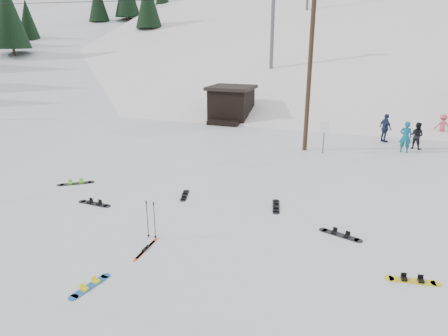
% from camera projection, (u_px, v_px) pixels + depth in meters
% --- Properties ---
extents(ground, '(200.00, 200.00, 0.00)m').
position_uv_depth(ground, '(162.00, 261.00, 11.86)').
color(ground, silver).
rests_on(ground, ground).
extents(ski_slope, '(60.00, 85.24, 65.97)m').
position_uv_depth(ski_slope, '(328.00, 157.00, 64.76)').
color(ski_slope, white).
rests_on(ski_slope, ground).
extents(ridge_left, '(47.54, 95.03, 58.38)m').
position_uv_depth(ridge_left, '(113.00, 142.00, 69.82)').
color(ridge_left, silver).
rests_on(ridge_left, ground).
extents(treeline_left, '(20.00, 64.00, 10.00)m').
position_uv_depth(treeline_left, '(87.00, 83.00, 58.61)').
color(treeline_left, black).
rests_on(treeline_left, ground).
extents(treeline_crest, '(50.00, 6.00, 10.00)m').
position_uv_depth(treeline_crest, '(347.00, 68.00, 88.77)').
color(treeline_crest, black).
rests_on(treeline_crest, ski_slope).
extents(utility_pole, '(2.00, 0.26, 9.00)m').
position_uv_depth(utility_pole, '(310.00, 69.00, 22.28)').
color(utility_pole, '#3A2819').
rests_on(utility_pole, ground).
extents(trail_sign, '(0.50, 0.09, 1.85)m').
position_uv_depth(trail_sign, '(324.00, 132.00, 22.60)').
color(trail_sign, '#595B60').
rests_on(trail_sign, ground).
extents(lift_hut, '(3.40, 4.10, 2.75)m').
position_uv_depth(lift_hut, '(231.00, 104.00, 31.78)').
color(lift_hut, black).
rests_on(lift_hut, ground).
extents(lift_tower_near, '(2.20, 0.36, 8.00)m').
position_uv_depth(lift_tower_near, '(273.00, 21.00, 37.55)').
color(lift_tower_near, '#595B60').
rests_on(lift_tower_near, ski_slope).
extents(hero_snowboard, '(0.45, 1.36, 0.10)m').
position_uv_depth(hero_snowboard, '(90.00, 286.00, 10.65)').
color(hero_snowboard, '#1B60B1').
rests_on(hero_snowboard, ground).
extents(hero_skis, '(0.14, 1.47, 0.08)m').
position_uv_depth(hero_skis, '(146.00, 249.00, 12.51)').
color(hero_skis, '#D04315').
rests_on(hero_skis, ground).
extents(ski_poles, '(0.36, 0.10, 1.31)m').
position_uv_depth(ski_poles, '(151.00, 219.00, 13.05)').
color(ski_poles, black).
rests_on(ski_poles, ground).
extents(board_scatter_a, '(1.53, 0.35, 0.11)m').
position_uv_depth(board_scatter_a, '(94.00, 203.00, 15.96)').
color(board_scatter_a, black).
rests_on(board_scatter_a, ground).
extents(board_scatter_b, '(0.55, 1.27, 0.09)m').
position_uv_depth(board_scatter_b, '(185.00, 195.00, 16.80)').
color(board_scatter_b, black).
rests_on(board_scatter_b, ground).
extents(board_scatter_c, '(1.37, 1.09, 0.11)m').
position_uv_depth(board_scatter_c, '(76.00, 183.00, 18.18)').
color(board_scatter_c, black).
rests_on(board_scatter_c, ground).
extents(board_scatter_d, '(1.46, 0.68, 0.11)m').
position_uv_depth(board_scatter_d, '(340.00, 235.00, 13.42)').
color(board_scatter_d, black).
rests_on(board_scatter_d, ground).
extents(board_scatter_e, '(1.45, 0.43, 0.10)m').
position_uv_depth(board_scatter_e, '(412.00, 281.00, 10.88)').
color(board_scatter_e, yellow).
rests_on(board_scatter_e, ground).
extents(board_scatter_f, '(0.54, 1.44, 0.10)m').
position_uv_depth(board_scatter_f, '(276.00, 206.00, 15.69)').
color(board_scatter_f, black).
rests_on(board_scatter_f, ground).
extents(skier_teal, '(0.72, 0.52, 1.82)m').
position_uv_depth(skier_teal, '(406.00, 137.00, 22.96)').
color(skier_teal, '#0B5A6F').
rests_on(skier_teal, ground).
extents(skier_dark, '(0.97, 0.89, 1.61)m').
position_uv_depth(skier_dark, '(417.00, 136.00, 23.74)').
color(skier_dark, black).
rests_on(skier_dark, ground).
extents(skier_pink, '(1.09, 0.77, 1.53)m').
position_uv_depth(skier_pink, '(442.00, 126.00, 26.60)').
color(skier_pink, '#DD4E63').
rests_on(skier_pink, ground).
extents(skier_navy, '(0.99, 1.11, 1.81)m').
position_uv_depth(skier_navy, '(385.00, 128.00, 25.26)').
color(skier_navy, '#1C2746').
rests_on(skier_navy, ground).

